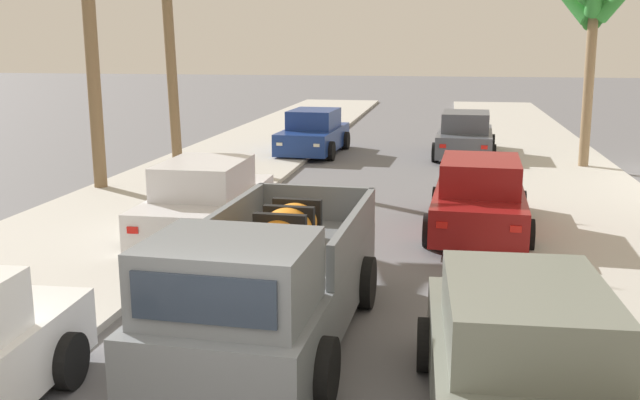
{
  "coord_description": "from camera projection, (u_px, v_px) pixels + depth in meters",
  "views": [
    {
      "loc": [
        2.01,
        -4.42,
        3.79
      ],
      "look_at": [
        -0.04,
        7.0,
        1.2
      ],
      "focal_mm": 39.53,
      "sensor_mm": 36.0,
      "label": 1
    }
  ],
  "objects": [
    {
      "name": "car_left_far",
      "position": [
        479.0,
        198.0,
        14.29
      ],
      "size": [
        2.16,
        4.32,
        1.54
      ],
      "color": "maroon",
      "rests_on": "ground"
    },
    {
      "name": "sidewalk_right",
      "position": [
        567.0,
        210.0,
        16.1
      ],
      "size": [
        4.78,
        60.0,
        0.12
      ],
      "primitive_type": "cube",
      "color": "#B2AFA8",
      "rests_on": "ground"
    },
    {
      "name": "car_left_mid",
      "position": [
        313.0,
        133.0,
        24.57
      ],
      "size": [
        2.18,
        4.33,
        1.54
      ],
      "color": "navy",
      "rests_on": "ground"
    },
    {
      "name": "curb_right",
      "position": [
        523.0,
        209.0,
        16.28
      ],
      "size": [
        0.16,
        60.0,
        0.1
      ],
      "primitive_type": "cube",
      "color": "silver",
      "rests_on": "ground"
    },
    {
      "name": "car_right_far",
      "position": [
        465.0,
        136.0,
        23.85
      ],
      "size": [
        2.17,
        4.32,
        1.54
      ],
      "color": "#474C56",
      "rests_on": "ground"
    },
    {
      "name": "curb_left",
      "position": [
        206.0,
        196.0,
        17.6
      ],
      "size": [
        0.16,
        60.0,
        0.1
      ],
      "primitive_type": "cube",
      "color": "silver",
      "rests_on": "ground"
    },
    {
      "name": "car_right_near",
      "position": [
        206.0,
        201.0,
        14.01
      ],
      "size": [
        2.07,
        4.28,
        1.54
      ],
      "color": "silver",
      "rests_on": "ground"
    },
    {
      "name": "palm_tree_right_fore",
      "position": [
        596.0,
        5.0,
        20.82
      ],
      "size": [
        3.37,
        3.61,
        5.87
      ],
      "color": "#846B4C",
      "rests_on": "ground"
    },
    {
      "name": "car_left_near",
      "position": [
        523.0,
        367.0,
        6.85
      ],
      "size": [
        2.17,
        4.32,
        1.54
      ],
      "color": "slate",
      "rests_on": "ground"
    },
    {
      "name": "pickup_truck",
      "position": [
        269.0,
        285.0,
        8.88
      ],
      "size": [
        2.36,
        5.28,
        1.8
      ],
      "color": "slate",
      "rests_on": "ground"
    },
    {
      "name": "sidewalk_left",
      "position": [
        169.0,
        194.0,
        17.77
      ],
      "size": [
        4.78,
        60.0,
        0.12
      ],
      "primitive_type": "cube",
      "color": "#B2AFA8",
      "rests_on": "ground"
    }
  ]
}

